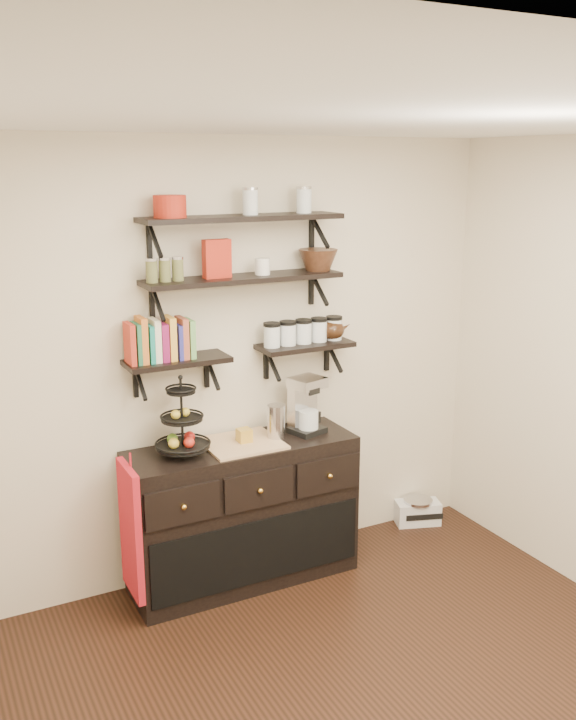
{
  "coord_description": "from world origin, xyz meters",
  "views": [
    {
      "loc": [
        -1.8,
        -2.43,
        2.54
      ],
      "look_at": [
        0.05,
        1.15,
        1.49
      ],
      "focal_mm": 38.0,
      "sensor_mm": 36.0,
      "label": 1
    }
  ],
  "objects_px": {
    "sideboard": "(243,513)",
    "fruit_stand": "(183,429)",
    "coffee_maker": "(305,406)",
    "radio": "(418,511)"
  },
  "relations": [
    {
      "from": "sideboard",
      "to": "fruit_stand",
      "type": "bearing_deg",
      "value": 179.53
    },
    {
      "from": "fruit_stand",
      "to": "coffee_maker",
      "type": "bearing_deg",
      "value": 1.51
    },
    {
      "from": "fruit_stand",
      "to": "radio",
      "type": "xyz_separation_m",
      "value": [
        1.8,
        0.11,
        -0.97
      ]
    },
    {
      "from": "fruit_stand",
      "to": "radio",
      "type": "relative_size",
      "value": 1.32
    },
    {
      "from": "fruit_stand",
      "to": "coffee_maker",
      "type": "distance_m",
      "value": 0.82
    },
    {
      "from": "sideboard",
      "to": "fruit_stand",
      "type": "relative_size",
      "value": 3.06
    },
    {
      "from": "sideboard",
      "to": "coffee_maker",
      "type": "relative_size",
      "value": 3.9
    },
    {
      "from": "sideboard",
      "to": "radio",
      "type": "height_order",
      "value": "sideboard"
    },
    {
      "from": "radio",
      "to": "coffee_maker",
      "type": "bearing_deg",
      "value": -155.72
    },
    {
      "from": "sideboard",
      "to": "radio",
      "type": "distance_m",
      "value": 1.48
    }
  ]
}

